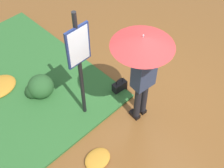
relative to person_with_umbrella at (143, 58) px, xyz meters
The scene contains 6 objects.
ground_plane 1.57m from the person_with_umbrella, behind, with size 18.00×18.00×0.00m, color brown.
person_with_umbrella is the anchor object (origin of this frame).
info_sign_post 1.00m from the person_with_umbrella, 51.27° to the right, with size 0.44×0.07×2.30m.
handbag 1.60m from the person_with_umbrella, 108.89° to the right, with size 0.31×0.17×0.37m.
shrub_cluster 2.40m from the person_with_umbrella, 61.27° to the right, with size 0.57×0.52×0.47m.
leaf_pile_near_person 1.89m from the person_with_umbrella, ahead, with size 0.48×0.38×0.10m.
Camera 1 is at (2.92, 1.97, 4.68)m, focal length 47.83 mm.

